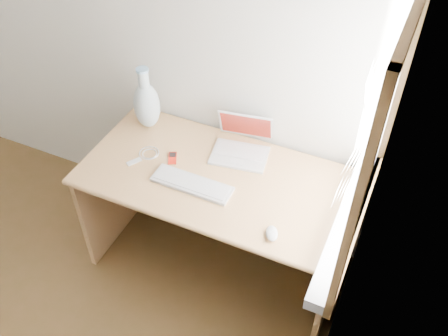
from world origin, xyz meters
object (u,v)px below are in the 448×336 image
at_px(desk, 224,194).
at_px(vase, 147,104).
at_px(laptop, 243,145).
at_px(external_keyboard, 192,184).

relative_size(desk, vase, 3.73).
xyz_separation_m(desk, vase, (-0.52, 0.13, 0.36)).
height_order(desk, vase, vase).
relative_size(laptop, external_keyboard, 0.78).
distance_m(external_keyboard, vase, 0.56).
relative_size(desk, laptop, 4.30).
bearing_deg(desk, laptop, 71.04).
bearing_deg(laptop, desk, -118.45).
bearing_deg(vase, external_keyboard, -36.58).
bearing_deg(external_keyboard, desk, 67.35).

